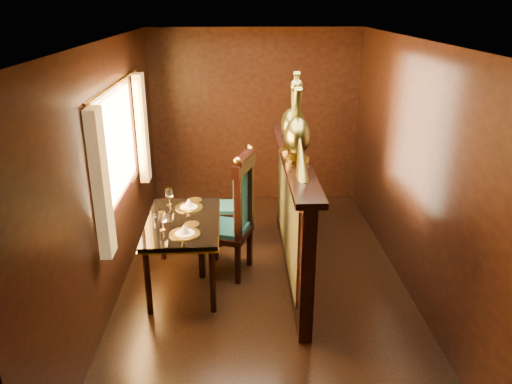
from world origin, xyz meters
TOP-DOWN VIEW (x-y plane):
  - ground at (0.00, 0.00)m, footprint 5.00×5.00m
  - room_shell at (-0.09, 0.02)m, footprint 3.04×5.04m
  - partition at (0.32, 0.30)m, footprint 0.26×2.70m
  - dining_table at (-0.83, 0.07)m, footprint 0.78×1.26m
  - chair_left at (-0.27, 0.25)m, footprint 0.65×0.66m
  - chair_right at (-0.20, 1.06)m, footprint 0.44×0.48m
  - peacock_left at (0.33, 0.03)m, footprint 0.26×0.70m
  - peacock_right at (0.33, 0.45)m, footprint 0.27×0.71m

SIDE VIEW (x-z plane):
  - ground at x=0.00m, z-range 0.00..0.00m
  - chair_right at x=-0.20m, z-range 0.02..1.23m
  - dining_table at x=-0.83m, z-range 0.20..1.13m
  - partition at x=0.32m, z-range 0.03..1.39m
  - chair_left at x=-0.27m, z-range 0.03..1.44m
  - room_shell at x=-0.09m, z-range 0.32..2.84m
  - peacock_left at x=0.33m, z-range 1.36..2.19m
  - peacock_right at x=0.33m, z-range 1.36..2.20m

